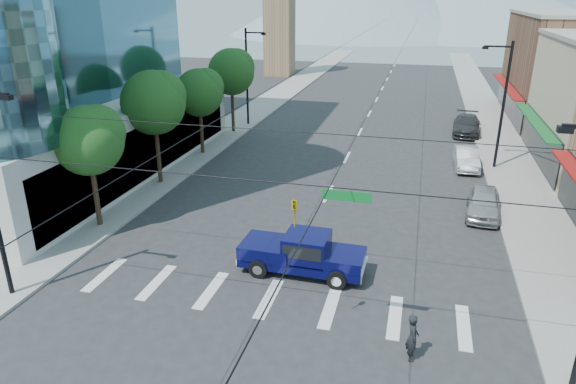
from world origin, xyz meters
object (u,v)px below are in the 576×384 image
pickup_truck (302,252)px  parked_car_mid (466,158)px  parked_car_near (484,203)px  parked_car_far (467,125)px  pedestrian (412,337)px

pickup_truck → parked_car_mid: 19.47m
parked_car_near → parked_car_far: bearing=94.9°
pedestrian → parked_car_near: (3.53, 13.76, -0.11)m
parked_car_far → pedestrian: bearing=-92.8°
pickup_truck → parked_car_mid: (8.17, 17.67, -0.27)m
parked_car_near → parked_car_mid: bearing=98.2°
pickup_truck → parked_car_mid: pickup_truck is taller
parked_car_mid → parked_car_far: parked_car_far is taller
pickup_truck → parked_car_near: bearing=47.3°
parked_car_mid → parked_car_near: bearing=-89.3°
pedestrian → parked_car_near: 14.21m
pedestrian → parked_car_far: pedestrian is taller
parked_car_near → parked_car_mid: size_ratio=1.01×
pedestrian → parked_car_far: bearing=-16.9°
pedestrian → pickup_truck: bearing=35.9°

